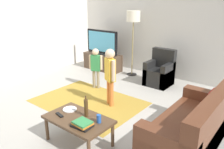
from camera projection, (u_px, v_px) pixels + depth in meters
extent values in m
plane|color=#B2ADA3|center=(92.00, 115.00, 4.31)|extent=(7.80, 7.80, 0.00)
cube|color=silver|center=(168.00, 27.00, 6.09)|extent=(6.00, 0.12, 2.70)
cube|color=silver|center=(3.00, 30.00, 5.65)|extent=(0.12, 6.00, 2.70)
cube|color=#B28C33|center=(88.00, 102.00, 4.84)|extent=(2.20, 1.60, 0.01)
cube|color=#4C3828|center=(103.00, 62.00, 6.95)|extent=(1.20, 0.44, 0.50)
cube|color=black|center=(102.00, 67.00, 6.96)|extent=(1.10, 0.32, 0.03)
cube|color=black|center=(102.00, 53.00, 6.85)|extent=(0.44, 0.28, 0.03)
cube|color=black|center=(102.00, 42.00, 6.74)|extent=(1.10, 0.07, 0.68)
cube|color=#59B2D8|center=(101.00, 42.00, 6.71)|extent=(1.00, 0.01, 0.58)
cube|color=brown|center=(188.00, 132.00, 3.40)|extent=(0.80, 1.80, 0.42)
cube|color=brown|center=(211.00, 125.00, 3.15)|extent=(0.20, 1.80, 0.86)
cube|color=brown|center=(206.00, 107.00, 3.96)|extent=(0.80, 0.20, 0.60)
cube|color=#B22823|center=(213.00, 101.00, 3.60)|extent=(0.10, 0.32, 0.32)
cube|color=black|center=(159.00, 77.00, 5.73)|extent=(0.60, 0.60, 0.42)
cube|color=black|center=(163.00, 66.00, 5.82)|extent=(0.60, 0.16, 0.90)
cube|color=black|center=(150.00, 72.00, 5.85)|extent=(0.12, 0.60, 0.60)
cube|color=black|center=(168.00, 76.00, 5.56)|extent=(0.12, 0.60, 0.60)
cylinder|color=#262626|center=(132.00, 74.00, 6.56)|extent=(0.28, 0.28, 0.02)
cylinder|color=#99844C|center=(132.00, 49.00, 6.32)|extent=(0.03, 0.03, 1.50)
cylinder|color=silver|center=(133.00, 16.00, 6.04)|extent=(0.36, 0.36, 0.28)
cylinder|color=gray|center=(94.00, 79.00, 5.55)|extent=(0.07, 0.07, 0.44)
cylinder|color=gray|center=(98.00, 79.00, 5.53)|extent=(0.07, 0.07, 0.44)
cube|color=#338C4C|center=(96.00, 63.00, 5.41)|extent=(0.24, 0.19, 0.38)
sphere|color=beige|center=(95.00, 52.00, 5.32)|extent=(0.16, 0.16, 0.16)
cylinder|color=beige|center=(90.00, 62.00, 5.43)|extent=(0.06, 0.06, 0.34)
cylinder|color=beige|center=(101.00, 63.00, 5.37)|extent=(0.06, 0.06, 0.34)
cylinder|color=orange|center=(109.00, 92.00, 4.70)|extent=(0.09, 0.09, 0.53)
cylinder|color=orange|center=(111.00, 94.00, 4.59)|extent=(0.09, 0.09, 0.53)
cube|color=gold|center=(110.00, 70.00, 4.49)|extent=(0.29, 0.24, 0.45)
sphere|color=beige|center=(110.00, 54.00, 4.38)|extent=(0.19, 0.19, 0.19)
cylinder|color=beige|center=(107.00, 66.00, 4.62)|extent=(0.07, 0.07, 0.41)
cylinder|color=beige|center=(113.00, 71.00, 4.34)|extent=(0.07, 0.07, 0.41)
cube|color=#513823|center=(78.00, 119.00, 3.36)|extent=(1.00, 0.60, 0.04)
cylinder|color=#513823|center=(47.00, 129.00, 3.51)|extent=(0.05, 0.05, 0.38)
cylinder|color=#513823|center=(71.00, 116.00, 3.88)|extent=(0.05, 0.05, 0.38)
cylinder|color=#513823|center=(113.00, 135.00, 3.35)|extent=(0.05, 0.05, 0.38)
cube|color=black|center=(82.00, 126.00, 3.13)|extent=(0.29, 0.23, 0.03)
cube|color=orange|center=(83.00, 124.00, 3.13)|extent=(0.25, 0.22, 0.02)
cube|color=#388C4C|center=(82.00, 122.00, 3.12)|extent=(0.24, 0.21, 0.03)
cylinder|color=#4C3319|center=(86.00, 108.00, 3.37)|extent=(0.06, 0.06, 0.27)
cylinder|color=#4C3319|center=(86.00, 98.00, 3.32)|extent=(0.02, 0.02, 0.06)
cube|color=black|center=(60.00, 115.00, 3.43)|extent=(0.18, 0.08, 0.02)
cylinder|color=#2659B2|center=(99.00, 119.00, 3.22)|extent=(0.07, 0.07, 0.12)
cylinder|color=white|center=(70.00, 109.00, 3.61)|extent=(0.22, 0.22, 0.02)
cube|color=silver|center=(71.00, 109.00, 3.59)|extent=(0.12, 0.11, 0.01)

